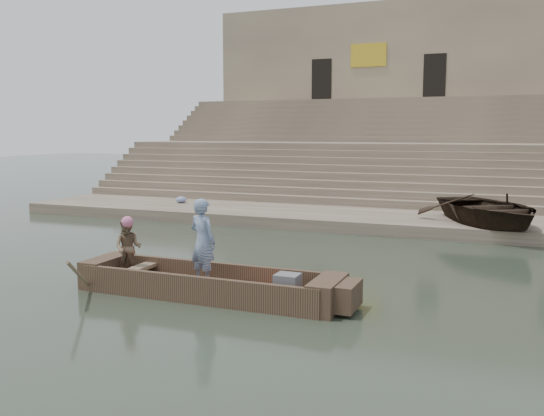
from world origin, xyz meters
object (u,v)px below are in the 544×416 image
Objects in this scene: rowing_man at (128,248)px; television at (287,284)px; main_rowboat at (208,291)px; beached_rowboat at (488,209)px; standing_man at (203,241)px.

rowing_man is 2.72× the size of television.
main_rowboat is 1.76m from television.
rowing_man is at bearing 177.89° from main_rowboat.
television is at bearing 0.00° from main_rowboat.
television is 10.07m from beached_rowboat.
standing_man is at bearing 153.25° from main_rowboat.
standing_man reaches higher than main_rowboat.
main_rowboat is at bearing 180.00° from television.
rowing_man is at bearing -158.31° from beached_rowboat.
main_rowboat is at bearing -149.51° from beached_rowboat.
standing_man reaches higher than rowing_man.
main_rowboat is 10.87× the size of television.
television is 0.10× the size of beached_rowboat.
rowing_man is at bearing 178.87° from television.
rowing_man is 3.75m from television.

